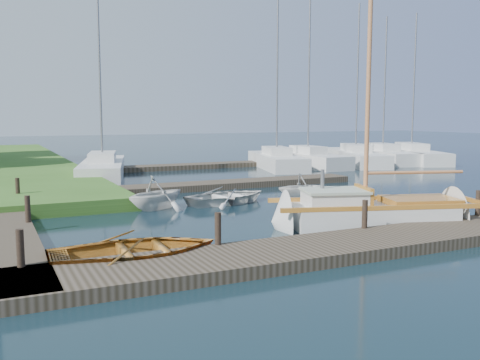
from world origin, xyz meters
name	(u,v)px	position (x,y,z in m)	size (l,w,h in m)	color
ground	(240,214)	(0.00, 0.00, 0.00)	(160.00, 160.00, 0.00)	black
near_dock	(342,247)	(0.00, -6.00, 0.15)	(18.00, 2.20, 0.30)	#31291C
far_dock	(219,185)	(2.00, 6.50, 0.15)	(14.00, 1.60, 0.30)	#31291C
pontoon	(270,163)	(10.00, 16.00, 0.15)	(30.00, 1.60, 0.30)	#31291C
mooring_post_0	(20,248)	(-7.50, -5.00, 0.70)	(0.16, 0.16, 0.80)	black
mooring_post_1	(218,229)	(-3.00, -5.00, 0.70)	(0.16, 0.16, 0.80)	black
mooring_post_2	(365,214)	(1.50, -5.00, 0.70)	(0.16, 0.16, 0.80)	black
mooring_post_3	(478,203)	(6.00, -5.00, 0.70)	(0.16, 0.16, 0.80)	black
mooring_post_4	(28,209)	(-7.00, 0.00, 0.70)	(0.16, 0.16, 0.80)	black
mooring_post_5	(18,188)	(-7.00, 5.00, 0.70)	(0.16, 0.16, 0.80)	black
sailboat	(376,215)	(2.92, -3.79, 0.34)	(7.41, 4.05, 9.83)	silver
dinghy	(136,246)	(-4.98, -4.70, 0.41)	(2.83, 3.97, 0.82)	#925617
tender_b	(156,191)	(-2.40, 2.19, 0.68)	(2.24, 2.60, 1.37)	silver
tender_c	(228,194)	(0.55, 2.27, 0.36)	(2.51, 3.51, 0.73)	silver
tender_d	(303,184)	(3.93, 2.09, 0.58)	(1.91, 2.21, 1.17)	silver
marina_boat_0	(103,167)	(-2.08, 13.61, 0.56)	(4.38, 9.21, 10.30)	silver
marina_boat_3	(277,159)	(9.33, 13.84, 0.57)	(4.21, 8.33, 11.12)	silver
marina_boat_4	(308,158)	(11.81, 13.91, 0.58)	(2.24, 7.60, 11.48)	silver
marina_boat_5	(356,156)	(16.13, 14.29, 0.56)	(5.71, 9.95, 11.26)	silver
marina_boat_6	(383,155)	(18.65, 14.33, 0.57)	(4.07, 8.46, 10.56)	silver
marina_boat_7	(411,154)	(21.10, 13.95, 0.56)	(5.62, 9.88, 10.95)	silver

